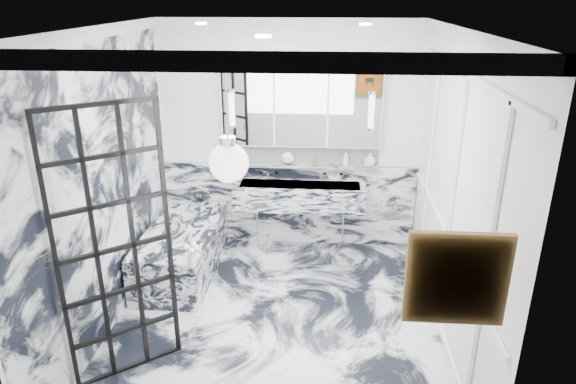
# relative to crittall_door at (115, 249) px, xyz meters

# --- Properties ---
(floor) EXTENTS (3.60, 3.60, 0.00)m
(floor) POSITION_rel_crittall_door_xyz_m (1.19, 0.78, -1.16)
(floor) COLOR silver
(floor) RESTS_ON ground
(ceiling) EXTENTS (3.60, 3.60, 0.00)m
(ceiling) POSITION_rel_crittall_door_xyz_m (1.19, 0.78, 1.64)
(ceiling) COLOR white
(ceiling) RESTS_ON wall_back
(wall_back) EXTENTS (3.60, 0.00, 3.60)m
(wall_back) POSITION_rel_crittall_door_xyz_m (1.19, 2.58, 0.24)
(wall_back) COLOR white
(wall_back) RESTS_ON floor
(wall_front) EXTENTS (3.60, 0.00, 3.60)m
(wall_front) POSITION_rel_crittall_door_xyz_m (1.19, -1.02, 0.24)
(wall_front) COLOR white
(wall_front) RESTS_ON floor
(wall_left) EXTENTS (0.00, 3.60, 3.60)m
(wall_left) POSITION_rel_crittall_door_xyz_m (-0.41, 0.78, 0.24)
(wall_left) COLOR white
(wall_left) RESTS_ON floor
(wall_right) EXTENTS (0.00, 3.60, 3.60)m
(wall_right) POSITION_rel_crittall_door_xyz_m (2.79, 0.78, 0.24)
(wall_right) COLOR white
(wall_right) RESTS_ON floor
(marble_clad_back) EXTENTS (3.18, 0.05, 1.05)m
(marble_clad_back) POSITION_rel_crittall_door_xyz_m (1.19, 2.56, -0.64)
(marble_clad_back) COLOR silver
(marble_clad_back) RESTS_ON floor
(marble_clad_left) EXTENTS (0.02, 3.56, 2.68)m
(marble_clad_left) POSITION_rel_crittall_door_xyz_m (-0.39, 0.78, 0.18)
(marble_clad_left) COLOR silver
(marble_clad_left) RESTS_ON floor
(panel_molding) EXTENTS (0.03, 3.40, 2.30)m
(panel_molding) POSITION_rel_crittall_door_xyz_m (2.77, 0.78, 0.14)
(panel_molding) COLOR white
(panel_molding) RESTS_ON floor
(soap_bottle_a) EXTENTS (0.07, 0.08, 0.19)m
(soap_bottle_a) POSITION_rel_crittall_door_xyz_m (1.89, 2.49, 0.03)
(soap_bottle_a) COLOR #8C5919
(soap_bottle_a) RESTS_ON ledge
(soap_bottle_b) EXTENTS (0.09, 0.09, 0.15)m
(soap_bottle_b) POSITION_rel_crittall_door_xyz_m (2.16, 2.49, 0.01)
(soap_bottle_b) COLOR #4C4C51
(soap_bottle_b) RESTS_ON ledge
(soap_bottle_c) EXTENTS (0.17, 0.17, 0.16)m
(soap_bottle_c) POSITION_rel_crittall_door_xyz_m (2.19, 2.49, 0.01)
(soap_bottle_c) COLOR silver
(soap_bottle_c) RESTS_ON ledge
(face_pot) EXTENTS (0.15, 0.15, 0.15)m
(face_pot) POSITION_rel_crittall_door_xyz_m (1.18, 2.49, 0.00)
(face_pot) COLOR white
(face_pot) RESTS_ON ledge
(amber_bottle) EXTENTS (0.04, 0.04, 0.10)m
(amber_bottle) POSITION_rel_crittall_door_xyz_m (1.52, 2.49, -0.02)
(amber_bottle) COLOR #8C5919
(amber_bottle) RESTS_ON ledge
(flower_vase) EXTENTS (0.08, 0.08, 0.12)m
(flower_vase) POSITION_rel_crittall_door_xyz_m (0.36, 0.85, -0.55)
(flower_vase) COLOR silver
(flower_vase) RESTS_ON bathtub
(crittall_door) EXTENTS (0.72, 0.57, 2.32)m
(crittall_door) POSITION_rel_crittall_door_xyz_m (0.00, 0.00, 0.00)
(crittall_door) COLOR black
(crittall_door) RESTS_ON floor
(artwork) EXTENTS (0.47, 0.04, 0.47)m
(artwork) POSITION_rel_crittall_door_xyz_m (2.39, -0.98, 0.42)
(artwork) COLOR #D75916
(artwork) RESTS_ON wall_front
(pendant_light) EXTENTS (0.25, 0.25, 0.25)m
(pendant_light) POSITION_rel_crittall_door_xyz_m (1.04, -0.45, 0.90)
(pendant_light) COLOR white
(pendant_light) RESTS_ON ceiling
(trough_sink) EXTENTS (1.60, 0.45, 0.30)m
(trough_sink) POSITION_rel_crittall_door_xyz_m (1.34, 2.34, -0.43)
(trough_sink) COLOR silver
(trough_sink) RESTS_ON wall_back
(ledge) EXTENTS (1.90, 0.14, 0.04)m
(ledge) POSITION_rel_crittall_door_xyz_m (1.34, 2.50, -0.09)
(ledge) COLOR silver
(ledge) RESTS_ON wall_back
(subway_tile) EXTENTS (1.90, 0.03, 0.23)m
(subway_tile) POSITION_rel_crittall_door_xyz_m (1.34, 2.56, 0.04)
(subway_tile) COLOR white
(subway_tile) RESTS_ON wall_back
(mirror_cabinet) EXTENTS (1.90, 0.16, 1.00)m
(mirror_cabinet) POSITION_rel_crittall_door_xyz_m (1.34, 2.51, 0.66)
(mirror_cabinet) COLOR white
(mirror_cabinet) RESTS_ON wall_back
(sconce_left) EXTENTS (0.07, 0.07, 0.40)m
(sconce_left) POSITION_rel_crittall_door_xyz_m (0.52, 2.41, 0.62)
(sconce_left) COLOR white
(sconce_left) RESTS_ON mirror_cabinet
(sconce_right) EXTENTS (0.07, 0.07, 0.40)m
(sconce_right) POSITION_rel_crittall_door_xyz_m (2.16, 2.41, 0.62)
(sconce_right) COLOR white
(sconce_right) RESTS_ON mirror_cabinet
(bathtub) EXTENTS (0.75, 1.65, 0.55)m
(bathtub) POSITION_rel_crittall_door_xyz_m (0.02, 1.68, -0.89)
(bathtub) COLOR silver
(bathtub) RESTS_ON floor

